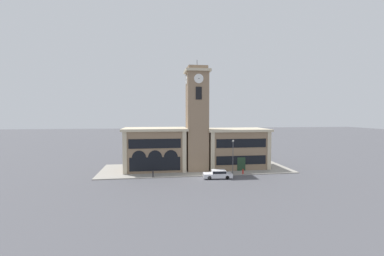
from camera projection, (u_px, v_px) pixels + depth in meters
ground_plane at (201, 177)px, 42.57m from camera, size 300.00×300.00×0.00m
sidewalk_kerb at (196, 169)px, 48.47m from camera, size 34.94×11.94×0.15m
clock_tower at (197, 119)px, 46.76m from camera, size 4.46×4.46×20.13m
town_hall_left_wing at (155, 149)px, 47.60m from camera, size 11.59×7.77×7.82m
town_hall_right_wing at (235, 148)px, 49.76m from camera, size 11.99×7.77×7.58m
parked_car_near at (218, 174)px, 41.43m from camera, size 4.74×2.12×1.34m
street_lamp at (233, 152)px, 43.51m from camera, size 0.36×0.36×5.88m
bollard at (153, 174)px, 41.68m from camera, size 0.18×0.18×1.06m
fire_hydrant at (243, 171)px, 43.87m from camera, size 0.22×0.22×0.87m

